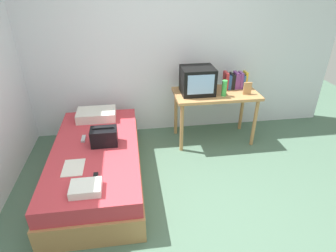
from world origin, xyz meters
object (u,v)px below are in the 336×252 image
at_px(tv, 197,80).
at_px(handbag, 104,137).
at_px(folded_towel, 86,188).
at_px(magazine, 73,168).
at_px(remote_dark, 95,178).
at_px(bed, 97,164).
at_px(water_bottle, 224,88).
at_px(remote_silver, 83,139).
at_px(pillow, 96,115).
at_px(picture_frame, 247,88).
at_px(desk, 215,99).
at_px(book_row, 235,81).

relative_size(tv, handbag, 1.47).
relative_size(handbag, folded_towel, 1.07).
relative_size(magazine, remote_dark, 1.86).
bearing_deg(handbag, bed, -155.05).
bearing_deg(bed, magazine, -116.73).
height_order(water_bottle, remote_silver, water_bottle).
distance_m(pillow, handbag, 0.69).
bearing_deg(water_bottle, remote_dark, -144.33).
bearing_deg(bed, handbag, 24.95).
relative_size(water_bottle, pillow, 0.42).
xyz_separation_m(water_bottle, folded_towel, (-1.70, -1.34, -0.36)).
relative_size(bed, remote_silver, 13.89).
bearing_deg(picture_frame, remote_dark, -148.90).
bearing_deg(handbag, tv, 29.34).
bearing_deg(tv, folded_towel, -132.49).
distance_m(desk, handbag, 1.66).
bearing_deg(desk, handbag, -155.87).
height_order(desk, remote_silver, desk).
bearing_deg(pillow, desk, -0.00).
distance_m(desk, remote_dark, 2.05).
relative_size(remote_dark, folded_towel, 0.56).
xyz_separation_m(bed, remote_dark, (0.05, -0.58, 0.24)).
xyz_separation_m(book_row, pillow, (-1.96, -0.13, -0.34)).
bearing_deg(book_row, water_bottle, -132.57).
height_order(picture_frame, handbag, picture_frame).
bearing_deg(folded_towel, picture_frame, 33.65).
relative_size(book_row, handbag, 1.07).
bearing_deg(water_bottle, folded_towel, -141.77).
height_order(desk, book_row, book_row).
relative_size(tv, water_bottle, 2.03).
bearing_deg(picture_frame, tv, 168.10).
bearing_deg(remote_dark, picture_frame, 31.10).
distance_m(bed, book_row, 2.20).
relative_size(tv, magazine, 1.52).
bearing_deg(remote_dark, book_row, 37.43).
relative_size(book_row, remote_dark, 2.06).
distance_m(book_row, magazine, 2.47).
bearing_deg(pillow, folded_towel, -89.37).
height_order(water_bottle, picture_frame, water_bottle).
distance_m(water_bottle, book_row, 0.36).
xyz_separation_m(book_row, folded_towel, (-1.94, -1.60, -0.36)).
xyz_separation_m(bed, book_row, (1.93, 0.86, 0.63)).
bearing_deg(remote_silver, tv, 20.40).
height_order(picture_frame, pillow, picture_frame).
relative_size(bed, folded_towel, 7.14).
distance_m(pillow, folded_towel, 1.47).
height_order(magazine, remote_silver, remote_silver).
height_order(pillow, remote_silver, pillow).
distance_m(magazine, remote_silver, 0.56).
height_order(tv, magazine, tv).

